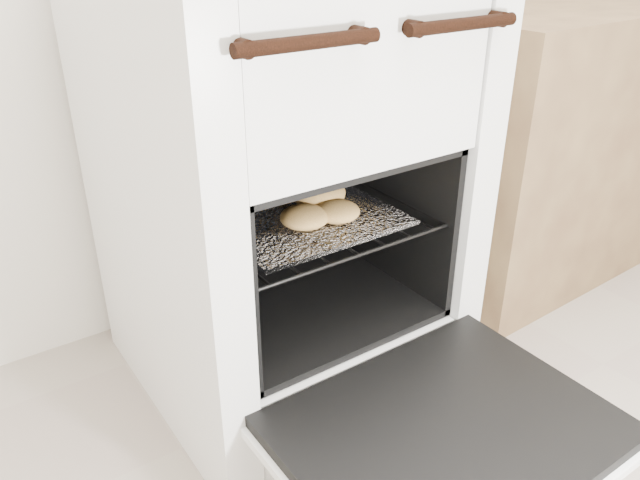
% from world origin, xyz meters
% --- Properties ---
extents(stove, '(0.64, 0.71, 0.98)m').
position_xyz_m(stove, '(-0.01, 1.14, 0.48)').
color(stove, silver).
rests_on(stove, ground).
extents(oven_door, '(0.58, 0.45, 0.04)m').
position_xyz_m(oven_door, '(-0.01, 0.60, 0.21)').
color(oven_door, black).
rests_on(oven_door, stove).
extents(oven_rack, '(0.47, 0.45, 0.01)m').
position_xyz_m(oven_rack, '(-0.01, 1.07, 0.45)').
color(oven_rack, black).
rests_on(oven_rack, stove).
extents(foil_sheet, '(0.36, 0.32, 0.01)m').
position_xyz_m(foil_sheet, '(-0.01, 1.05, 0.46)').
color(foil_sheet, white).
rests_on(foil_sheet, oven_rack).
extents(baked_rolls, '(0.22, 0.27, 0.06)m').
position_xyz_m(baked_rolls, '(0.02, 1.05, 0.48)').
color(baked_rolls, tan).
rests_on(baked_rolls, foil_sheet).
extents(counter, '(0.81, 0.55, 0.79)m').
position_xyz_m(counter, '(0.91, 1.19, 0.40)').
color(counter, olive).
rests_on(counter, ground).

